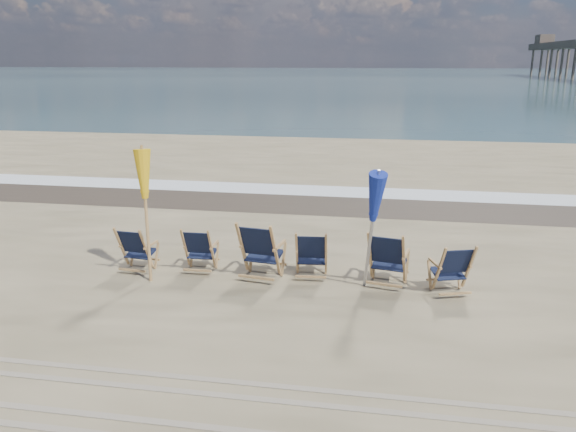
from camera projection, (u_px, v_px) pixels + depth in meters
name	position (u px, v px, depth m)	size (l,w,h in m)	color
ocean	(379.00, 76.00, 130.46)	(400.00, 400.00, 0.00)	#3A5A61
surf_foam	(322.00, 191.00, 16.85)	(200.00, 1.40, 0.01)	silver
wet_sand_strip	(316.00, 203.00, 15.42)	(200.00, 2.60, 0.00)	#42362A
tire_tracks	(213.00, 410.00, 6.31)	(80.00, 1.30, 0.01)	gray
beach_chair_0	(146.00, 251.00, 10.21)	(0.58, 0.65, 0.91)	black
beach_chair_1	(212.00, 251.00, 10.23)	(0.57, 0.64, 0.89)	black
beach_chair_2	(275.00, 253.00, 9.77)	(0.72, 0.81, 1.12)	black
beach_chair_3	(326.00, 256.00, 9.93)	(0.59, 0.67, 0.93)	black
beach_chair_4	(404.00, 261.00, 9.49)	(0.66, 0.75, 1.04)	black
beach_chair_5	(469.00, 269.00, 9.28)	(0.60, 0.67, 0.93)	black
umbrella_yellow	(144.00, 182.00, 9.62)	(0.30, 0.30, 2.32)	#B0844F
umbrella_blue	(372.00, 196.00, 9.06)	(0.30, 0.30, 2.21)	#A5A5AD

